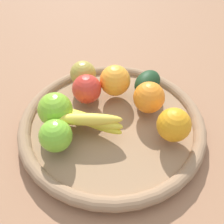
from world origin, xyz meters
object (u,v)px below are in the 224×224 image
(banana_bunch, at_px, (89,120))
(apple_3, at_px, (55,134))
(orange_1, at_px, (149,97))
(apple_1, at_px, (83,74))
(orange_0, at_px, (115,80))
(apple_0, at_px, (87,89))
(orange_2, at_px, (174,125))
(avocado, at_px, (147,83))
(apple_2, at_px, (55,110))

(banana_bunch, height_order, apple_3, apple_3)
(orange_1, xyz_separation_m, apple_3, (0.23, -0.03, -0.00))
(apple_1, distance_m, apple_3, 0.21)
(orange_1, xyz_separation_m, orange_0, (0.03, -0.10, 0.00))
(apple_0, distance_m, orange_1, 0.15)
(orange_2, height_order, orange_0, orange_0)
(orange_2, xyz_separation_m, apple_0, (0.09, -0.21, -0.00))
(banana_bunch, height_order, orange_0, orange_0)
(orange_1, bearing_deg, orange_2, 81.20)
(avocado, bearing_deg, orange_1, 51.03)
(banana_bunch, distance_m, avocado, 0.19)
(avocado, bearing_deg, apple_1, -46.25)
(banana_bunch, height_order, orange_2, orange_2)
(orange_2, bearing_deg, orange_1, -98.80)
(orange_2, relative_size, apple_3, 1.06)
(banana_bunch, height_order, apple_1, apple_1)
(orange_0, bearing_deg, avocado, 146.46)
(apple_2, relative_size, avocado, 0.92)
(banana_bunch, bearing_deg, apple_2, -51.14)
(apple_0, bearing_deg, apple_2, 13.39)
(banana_bunch, height_order, orange_1, orange_1)
(orange_1, bearing_deg, apple_3, -7.33)
(apple_2, xyz_separation_m, orange_2, (-0.19, 0.19, -0.00))
(apple_0, height_order, orange_1, orange_1)
(banana_bunch, height_order, avocado, avocado)
(banana_bunch, bearing_deg, orange_0, -151.24)
(banana_bunch, relative_size, apple_2, 1.99)
(orange_1, bearing_deg, apple_1, -66.42)
(apple_0, height_order, avocado, apple_0)
(apple_0, height_order, orange_0, orange_0)
(apple_2, distance_m, apple_1, 0.15)
(apple_0, distance_m, avocado, 0.16)
(apple_2, xyz_separation_m, apple_1, (-0.12, -0.08, -0.00))
(banana_bunch, relative_size, orange_2, 2.10)
(banana_bunch, distance_m, orange_2, 0.19)
(apple_2, height_order, orange_0, same)
(apple_1, bearing_deg, orange_2, 102.75)
(apple_1, bearing_deg, banana_bunch, 62.73)
(orange_2, xyz_separation_m, orange_1, (-0.01, -0.10, 0.00))
(apple_0, height_order, apple_3, apple_0)
(avocado, distance_m, apple_3, 0.28)
(apple_2, distance_m, orange_2, 0.26)
(orange_1, relative_size, orange_0, 0.96)
(avocado, bearing_deg, apple_0, -23.57)
(apple_0, relative_size, apple_3, 1.04)
(banana_bunch, xyz_separation_m, apple_3, (0.08, 0.00, 0.01))
(apple_2, distance_m, apple_0, 0.10)
(apple_1, bearing_deg, apple_0, 66.66)
(banana_bunch, bearing_deg, avocado, -173.73)
(apple_0, xyz_separation_m, apple_1, (-0.03, -0.06, -0.00))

